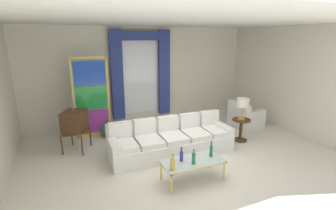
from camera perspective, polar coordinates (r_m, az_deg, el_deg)
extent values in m
plane|color=silver|center=(5.92, 4.15, -11.92)|extent=(16.00, 16.00, 0.00)
cube|color=silver|center=(8.18, -5.78, 6.74)|extent=(8.00, 0.12, 3.00)
cube|color=silver|center=(8.18, 25.63, 5.32)|extent=(0.12, 7.00, 3.00)
cube|color=white|center=(6.00, 0.96, 18.30)|extent=(8.00, 7.60, 0.04)
cube|color=white|center=(8.07, -6.23, 6.97)|extent=(1.10, 0.02, 2.50)
cylinder|color=gold|center=(7.92, -6.33, 16.32)|extent=(2.00, 0.04, 0.04)
cube|color=navy|center=(7.78, -11.44, 6.45)|extent=(0.36, 0.12, 2.70)
cube|color=navy|center=(8.25, -0.88, 7.23)|extent=(0.36, 0.12, 2.70)
cube|color=navy|center=(7.90, -6.25, 15.31)|extent=(1.80, 0.10, 0.28)
cube|color=white|center=(6.05, 0.89, -9.29)|extent=(2.92, 0.97, 0.38)
cube|color=white|center=(6.28, -0.45, -6.34)|extent=(2.90, 0.27, 0.78)
cube|color=white|center=(6.63, 11.82, -6.52)|extent=(0.22, 0.86, 0.56)
cube|color=white|center=(5.66, -12.07, -10.46)|extent=(0.22, 0.86, 0.56)
cube|color=white|center=(6.42, 10.67, -5.63)|extent=(0.55, 0.75, 0.12)
cube|color=white|center=(6.61, 9.25, -2.95)|extent=(0.51, 0.15, 0.40)
cube|color=white|center=(6.14, 6.09, -6.44)|extent=(0.55, 0.75, 0.12)
cube|color=white|center=(6.33, 4.77, -3.61)|extent=(0.51, 0.15, 0.40)
cube|color=white|center=(5.90, 1.10, -7.27)|extent=(0.55, 0.75, 0.12)
cube|color=white|center=(6.10, -0.10, -4.30)|extent=(0.51, 0.15, 0.40)
cube|color=white|center=(5.71, -4.30, -8.11)|extent=(0.55, 0.75, 0.12)
cube|color=white|center=(5.92, -5.32, -5.00)|extent=(0.51, 0.15, 0.40)
cube|color=white|center=(5.58, -10.03, -8.91)|extent=(0.55, 0.75, 0.12)
cube|color=white|center=(5.78, -10.84, -5.70)|extent=(0.51, 0.15, 0.40)
cube|color=silver|center=(4.96, 5.61, -12.49)|extent=(1.20, 0.56, 0.02)
cube|color=gold|center=(5.17, 4.17, -11.48)|extent=(1.20, 0.04, 0.03)
cube|color=gold|center=(4.77, 7.19, -14.00)|extent=(1.20, 0.04, 0.03)
cube|color=gold|center=(4.74, -0.69, -14.08)|extent=(0.04, 0.56, 0.03)
cube|color=gold|center=(5.25, 11.23, -11.31)|extent=(0.04, 0.56, 0.03)
cylinder|color=gold|center=(5.03, -1.58, -14.69)|extent=(0.04, 0.04, 0.38)
cylinder|color=gold|center=(5.50, 9.49, -12.15)|extent=(0.04, 0.04, 0.38)
cylinder|color=gold|center=(4.66, 0.78, -17.40)|extent=(0.04, 0.04, 0.38)
cylinder|color=gold|center=(5.16, 12.50, -14.30)|extent=(0.04, 0.04, 0.38)
cylinder|color=navy|center=(4.88, 3.05, -11.51)|extent=(0.07, 0.07, 0.19)
cylinder|color=navy|center=(4.83, 3.07, -10.19)|extent=(0.03, 0.03, 0.06)
sphere|color=navy|center=(4.81, 3.08, -9.68)|extent=(0.04, 0.04, 0.04)
cylinder|color=#196B3D|center=(4.80, 5.80, -11.97)|extent=(0.07, 0.07, 0.20)
cylinder|color=#196B3D|center=(4.74, 5.84, -10.56)|extent=(0.03, 0.03, 0.06)
sphere|color=#196B3D|center=(4.72, 5.86, -10.05)|extent=(0.04, 0.04, 0.04)
cylinder|color=gold|center=(4.58, 1.06, -13.28)|extent=(0.08, 0.08, 0.21)
cylinder|color=gold|center=(4.52, 1.07, -11.79)|extent=(0.04, 0.04, 0.06)
sphere|color=gold|center=(4.50, 1.07, -11.22)|extent=(0.05, 0.05, 0.05)
cylinder|color=#196B3D|center=(5.12, 9.71, -10.17)|extent=(0.06, 0.06, 0.23)
cylinder|color=#196B3D|center=(5.06, 9.78, -8.71)|extent=(0.03, 0.03, 0.06)
sphere|color=#196B3D|center=(5.04, 9.80, -8.24)|extent=(0.04, 0.04, 0.04)
cube|color=#472D19|center=(6.50, -20.13, -5.50)|extent=(0.62, 0.54, 0.03)
cylinder|color=#472D19|center=(6.46, -22.85, -8.33)|extent=(0.04, 0.04, 0.50)
cylinder|color=#472D19|center=(6.92, -20.90, -6.54)|extent=(0.04, 0.04, 0.50)
cylinder|color=#472D19|center=(6.27, -18.85, -8.64)|extent=(0.04, 0.04, 0.50)
cylinder|color=#472D19|center=(6.75, -17.14, -6.76)|extent=(0.04, 0.04, 0.50)
cube|color=#472D19|center=(6.42, -20.33, -3.37)|extent=(0.68, 0.72, 0.48)
cube|color=black|center=(6.51, -22.25, -3.13)|extent=(0.19, 0.36, 0.30)
cylinder|color=gold|center=(6.50, -22.39, -4.92)|extent=(0.03, 0.04, 0.04)
cylinder|color=gold|center=(6.64, -21.82, -4.46)|extent=(0.03, 0.04, 0.04)
cylinder|color=silver|center=(6.31, -20.68, 0.25)|extent=(0.07, 0.12, 0.34)
cylinder|color=silver|center=(6.31, -20.68, 0.25)|extent=(0.07, 0.12, 0.34)
cube|color=white|center=(8.18, 17.22, -3.26)|extent=(0.83, 0.83, 0.40)
cube|color=white|center=(8.11, 17.36, -1.58)|extent=(0.72, 0.72, 0.10)
cube|color=white|center=(7.91, 15.64, -2.24)|extent=(0.23, 0.81, 0.80)
cube|color=white|center=(8.37, 15.78, -2.07)|extent=(0.74, 0.21, 0.58)
cube|color=white|center=(7.94, 18.85, -3.28)|extent=(0.74, 0.21, 0.58)
cube|color=gold|center=(7.05, -20.50, 1.15)|extent=(0.05, 0.05, 2.20)
cube|color=gold|center=(7.15, -13.32, 1.90)|extent=(0.05, 0.05, 2.20)
cube|color=gold|center=(6.93, -17.58, 10.16)|extent=(0.90, 0.05, 0.06)
cube|color=gold|center=(7.40, -16.26, -6.39)|extent=(0.90, 0.05, 0.10)
cube|color=purple|center=(7.27, -16.49, -3.58)|extent=(0.82, 0.02, 0.64)
cube|color=#238E3D|center=(7.09, -16.89, 1.53)|extent=(0.82, 0.02, 0.64)
cube|color=#1E47B7|center=(6.97, -17.31, 6.86)|extent=(0.82, 0.02, 0.64)
cylinder|color=beige|center=(7.31, -13.14, -6.60)|extent=(0.16, 0.16, 0.06)
ellipsoid|color=#19639A|center=(7.27, -13.19, -5.80)|extent=(0.18, 0.32, 0.20)
sphere|color=#19639A|center=(7.36, -13.45, -4.63)|extent=(0.09, 0.09, 0.09)
cone|color=gold|center=(7.42, -13.54, -4.48)|extent=(0.02, 0.04, 0.02)
cone|color=#2A7B3D|center=(7.07, -12.96, -5.53)|extent=(0.44, 0.40, 0.50)
cylinder|color=#472D19|center=(6.91, 16.25, -3.26)|extent=(0.48, 0.48, 0.03)
cylinder|color=#472D19|center=(7.00, 16.08, -5.51)|extent=(0.08, 0.08, 0.55)
cylinder|color=#472D19|center=(7.10, 15.91, -7.59)|extent=(0.36, 0.36, 0.03)
cylinder|color=#B29338|center=(6.90, 16.27, -2.98)|extent=(0.18, 0.18, 0.04)
cylinder|color=#B29338|center=(6.84, 16.40, -1.39)|extent=(0.03, 0.03, 0.36)
cylinder|color=beige|center=(6.78, 16.55, 0.56)|extent=(0.32, 0.32, 0.22)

